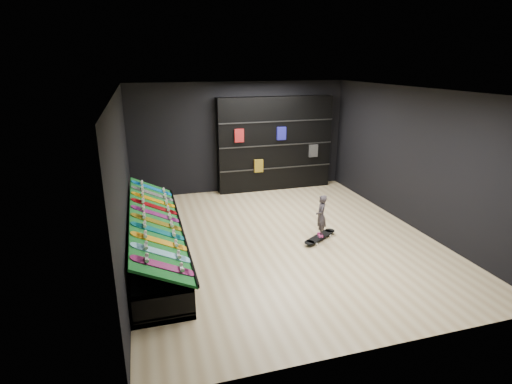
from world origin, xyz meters
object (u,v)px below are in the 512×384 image
object	(u,v)px
back_shelving	(275,144)
floor_skateboard	(320,238)
child	(321,224)
display_rack	(155,242)

from	to	relation	value
back_shelving	floor_skateboard	bearing A→B (deg)	-93.65
floor_skateboard	child	bearing A→B (deg)	0.00
back_shelving	child	size ratio (longest dim) A/B	6.15
display_rack	child	bearing A→B (deg)	-5.05
display_rack	child	world-z (taller)	child
display_rack	floor_skateboard	xyz separation A→B (m)	(3.28, -0.29, -0.21)
floor_skateboard	back_shelving	bearing A→B (deg)	53.82
display_rack	back_shelving	bearing A→B (deg)	43.39
back_shelving	child	xyz separation A→B (m)	(-0.23, -3.61, -0.95)
display_rack	back_shelving	distance (m)	4.95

